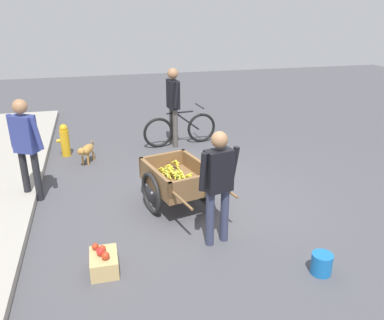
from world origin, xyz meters
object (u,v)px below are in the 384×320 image
Objects in this scene: vendor_person at (218,179)px; bicycle at (180,129)px; plastic_bucket at (322,264)px; fruit_cart at (177,180)px; apple_crate at (104,262)px; cyclist_person at (173,100)px; dog at (86,150)px; bystander_person at (25,141)px; fire_hydrant at (65,140)px.

vendor_person reaches higher than bicycle.
bicycle is 6.46× the size of plastic_bucket.
fruit_cart reaches higher than apple_crate.
vendor_person reaches higher than plastic_bucket.
cyclist_person is 2.67× the size of dog.
cyclist_person is at bearing -71.43° from dog.
fire_hydrant is at bearing -12.27° from bystander_person.
plastic_bucket is (-4.79, -0.66, -0.22)m from bicycle.
plastic_bucket is at bearing -147.20° from fruit_cart.
dog is 0.68m from fire_hydrant.
apple_crate is 2.52m from bystander_person.
dog is (3.23, 1.66, -0.64)m from vendor_person.
cyclist_person is 3.83× the size of apple_crate.
bicycle is at bearing -54.76° from bystander_person.
cyclist_person reaches higher than fruit_cart.
apple_crate is (-4.12, 1.66, -0.89)m from cyclist_person.
bicycle is 2.62× the size of dog.
fruit_cart is at bearing 32.80° from plastic_bucket.
cyclist_person is at bearing 9.62° from plastic_bucket.
bicycle is at bearing -13.00° from fruit_cart.
plastic_bucket is at bearing -172.18° from bicycle.
dog is at bearing 107.75° from bicycle.
bicycle is 2.43m from fire_hydrant.
plastic_bucket is at bearing -132.44° from vendor_person.
vendor_person is 3.86m from cyclist_person.
bystander_person is (0.77, 2.19, 0.54)m from fruit_cart.
cyclist_person reaches higher than plastic_bucket.
plastic_bucket is at bearing -170.38° from cyclist_person.
cyclist_person is at bearing -53.53° from bystander_person.
fruit_cart reaches higher than dog.
bicycle is 0.98× the size of cyclist_person.
fire_hydrant is at bearing 33.41° from plastic_bucket.
cyclist_person is at bearing -21.91° from apple_crate.
vendor_person is 1.56m from plastic_bucket.
bystander_person is at bearing 70.61° from fruit_cart.
fruit_cart is 1.17× the size of vendor_person.
fire_hydrant is (-0.12, 2.42, -0.02)m from bicycle.
vendor_person is at bearing 47.56° from plastic_bucket.
apple_crate is at bearing -176.88° from dog.
dog is at bearing -31.46° from bystander_person.
bystander_person reaches higher than fire_hydrant.
bystander_person is at bearing 25.53° from apple_crate.
bystander_person is (-1.36, 0.83, 0.71)m from dog.
fruit_cart is at bearing -146.14° from fire_hydrant.
bicycle reaches higher than plastic_bucket.
bystander_person reaches higher than vendor_person.
vendor_person reaches higher than fire_hydrant.
apple_crate is at bearing 156.41° from bicycle.
vendor_person is 3.93m from bicycle.
cyclist_person reaches higher than bystander_person.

